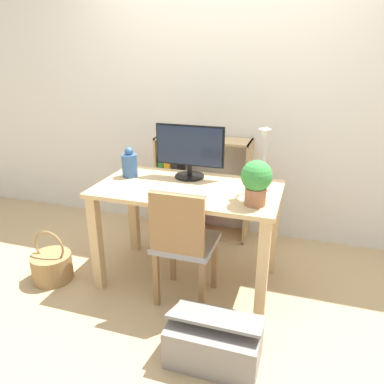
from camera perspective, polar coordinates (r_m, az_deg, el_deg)
ground_plane at (r=3.00m, az=-0.60°, el=-12.98°), size 10.00×10.00×0.00m
wall_back at (r=3.44m, az=4.56°, el=14.65°), size 8.00×0.05×2.60m
desk at (r=2.70m, az=-0.65°, el=-2.07°), size 1.30×0.71×0.76m
monitor at (r=2.79m, az=-0.36°, el=6.56°), size 0.53×0.22×0.40m
keyboard at (r=2.57m, az=-1.69°, el=0.31°), size 0.41×0.13×0.02m
vase at (r=2.88m, az=-9.49°, el=4.22°), size 0.12×0.12×0.23m
desk_lamp at (r=2.50m, az=10.92°, el=5.72°), size 0.10×0.19×0.44m
potted_plant at (r=2.32m, az=9.77°, el=1.77°), size 0.19×0.19×0.29m
chair at (r=2.52m, az=-1.35°, el=-7.61°), size 0.40×0.40×0.85m
bookshelf at (r=3.56m, az=-0.69°, el=-0.25°), size 0.86×0.28×0.93m
basket at (r=3.12m, az=-20.56°, el=-10.50°), size 0.30×0.30×0.41m
storage_box at (r=2.29m, az=3.41°, el=-21.70°), size 0.53×0.38×0.31m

